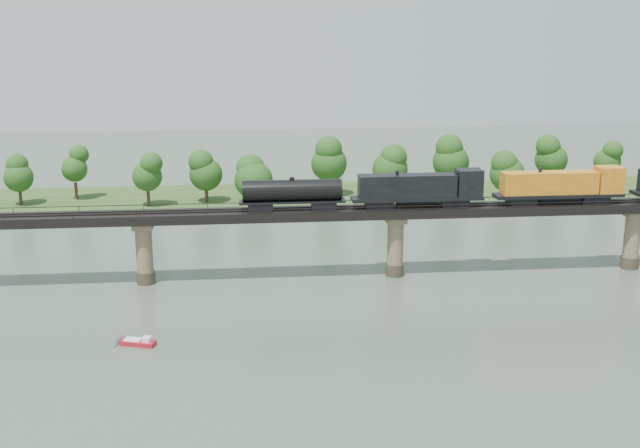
{
  "coord_description": "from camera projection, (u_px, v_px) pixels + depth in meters",
  "views": [
    {
      "loc": [
        -24.28,
        -92.6,
        41.74
      ],
      "look_at": [
        -12.24,
        30.0,
        9.0
      ],
      "focal_mm": 45.0,
      "sensor_mm": 36.0,
      "label": 1
    }
  ],
  "objects": [
    {
      "name": "motorboat",
      "position": [
        139.0,
        342.0,
        103.44
      ],
      "size": [
        4.71,
        2.88,
        1.24
      ],
      "rotation": [
        0.0,
        0.0,
        -0.31
      ],
      "color": "red",
      "rests_on": "ground"
    },
    {
      "name": "ground",
      "position": [
        438.0,
        350.0,
        102.08
      ],
      "size": [
        400.0,
        400.0,
        0.0
      ],
      "primitive_type": "plane",
      "color": "#3C4B3B",
      "rests_on": "ground"
    },
    {
      "name": "far_bank",
      "position": [
        350.0,
        196.0,
        183.63
      ],
      "size": [
        300.0,
        24.0,
        1.6
      ],
      "primitive_type": "cube",
      "color": "#2B461C",
      "rests_on": "ground"
    },
    {
      "name": "far_treeline",
      "position": [
        316.0,
        166.0,
        176.49
      ],
      "size": [
        289.06,
        17.54,
        13.6
      ],
      "color": "#382619",
      "rests_on": "far_bank"
    },
    {
      "name": "bridge_superstructure",
      "position": [
        396.0,
        205.0,
        127.91
      ],
      "size": [
        220.0,
        4.9,
        0.75
      ],
      "color": "black",
      "rests_on": "bridge"
    },
    {
      "name": "bridge",
      "position": [
        395.0,
        243.0,
        129.53
      ],
      "size": [
        236.0,
        30.0,
        11.5
      ],
      "color": "#473A2D",
      "rests_on": "ground"
    },
    {
      "name": "freight_train",
      "position": [
        513.0,
        187.0,
        129.07
      ],
      "size": [
        85.62,
        3.34,
        5.89
      ],
      "color": "black",
      "rests_on": "bridge"
    }
  ]
}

